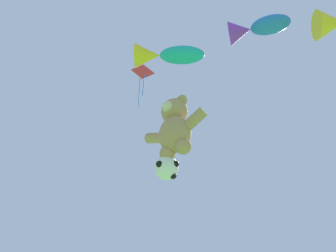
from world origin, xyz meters
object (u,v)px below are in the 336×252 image
Objects in this scene: teddy_bear_kite at (175,127)px; soccer_ball_kite at (167,168)px; fish_kite_cobalt at (255,28)px; diamond_kite at (143,75)px; fish_kite_teal at (165,55)px.

soccer_ball_kite is at bearing 160.02° from teddy_bear_kite.
teddy_bear_kite is 1.19× the size of fish_kite_cobalt.
soccer_ball_kite is 0.32× the size of diamond_kite.
fish_kite_teal is 2.83m from fish_kite_cobalt.
fish_kite_cobalt is at bearing 26.59° from fish_kite_teal.
soccer_ball_kite is at bearing 125.29° from fish_kite_teal.
soccer_ball_kite is (-0.42, 0.15, -1.26)m from teddy_bear_kite.
fish_kite_cobalt reaches higher than soccer_ball_kite.
fish_kite_cobalt is 5.58m from diamond_kite.
soccer_ball_kite is 4.92m from fish_kite_cobalt.
teddy_bear_kite reaches higher than soccer_ball_kite.
fish_kite_cobalt is at bearing -7.02° from soccer_ball_kite.
soccer_ball_kite is 5.65m from diamond_kite.
teddy_bear_kite is at bearing -19.98° from soccer_ball_kite.
teddy_bear_kite is 2.90× the size of soccer_ball_kite.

